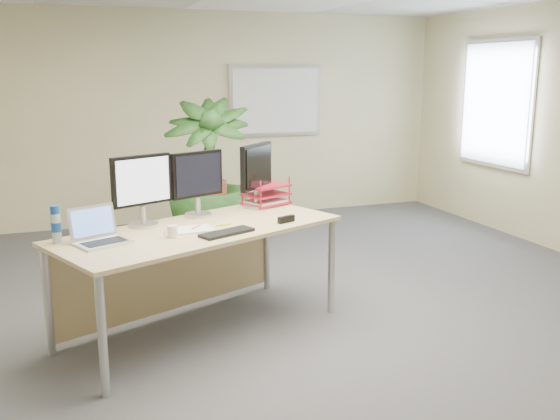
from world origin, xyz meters
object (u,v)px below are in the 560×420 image
object	(u,v)px
floor_plant	(207,191)
laptop	(99,234)
desk	(191,248)
monitor_left	(142,186)
monitor_right	(197,179)

from	to	relation	value
floor_plant	laptop	bearing A→B (deg)	-122.31
floor_plant	laptop	xyz separation A→B (m)	(-1.19, -1.88, 0.12)
desk	monitor_left	size ratio (longest dim) A/B	4.33
monitor_left	monitor_right	distance (m)	0.49
desk	floor_plant	size ratio (longest dim) A/B	1.53
monitor_left	laptop	xyz separation A→B (m)	(-0.35, -0.36, -0.24)
floor_plant	laptop	world-z (taller)	floor_plant
monitor_right	laptop	bearing A→B (deg)	-145.49
floor_plant	monitor_right	size ratio (longest dim) A/B	2.91
floor_plant	monitor_left	world-z (taller)	floor_plant
monitor_left	monitor_right	bearing A→B (deg)	22.43
monitor_right	desk	bearing A→B (deg)	-113.67
desk	floor_plant	world-z (taller)	floor_plant
desk	monitor_right	distance (m)	0.56
desk	laptop	xyz separation A→B (m)	(-0.68, -0.27, 0.23)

